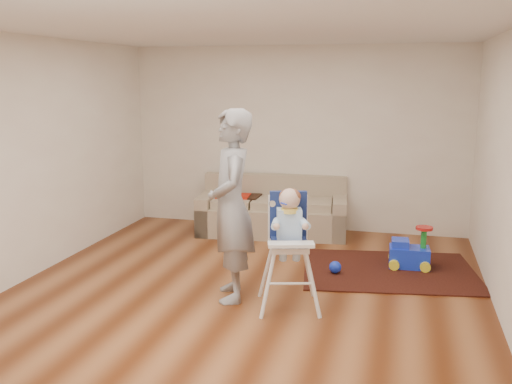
% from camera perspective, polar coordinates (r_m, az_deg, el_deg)
% --- Properties ---
extents(ground, '(5.50, 5.50, 0.00)m').
position_cam_1_polar(ground, '(6.18, -0.96, -9.84)').
color(ground, '#54240C').
rests_on(ground, ground).
extents(room_envelope, '(5.04, 5.52, 2.72)m').
position_cam_1_polar(room_envelope, '(6.28, 0.29, 8.07)').
color(room_envelope, silver).
rests_on(room_envelope, ground).
extents(sofa, '(2.20, 1.09, 0.82)m').
position_cam_1_polar(sofa, '(8.26, 1.65, -1.41)').
color(sofa, tan).
rests_on(sofa, ground).
extents(side_table, '(0.54, 0.54, 0.54)m').
position_cam_1_polar(side_table, '(8.50, -1.35, -2.01)').
color(side_table, black).
rests_on(side_table, ground).
extents(area_rug, '(2.18, 1.77, 0.02)m').
position_cam_1_polar(area_rug, '(6.95, 13.15, -7.65)').
color(area_rug, black).
rests_on(area_rug, ground).
extents(ride_on_toy, '(0.48, 0.35, 0.51)m').
position_cam_1_polar(ride_on_toy, '(7.04, 15.12, -5.26)').
color(ride_on_toy, '#1A39F0').
rests_on(ride_on_toy, area_rug).
extents(toy_ball, '(0.14, 0.14, 0.14)m').
position_cam_1_polar(toy_ball, '(6.70, 7.92, -7.46)').
color(toy_ball, '#1A39F0').
rests_on(toy_ball, area_rug).
extents(high_chair, '(0.69, 0.69, 1.21)m').
position_cam_1_polar(high_chair, '(5.59, 3.32, -5.87)').
color(high_chair, white).
rests_on(high_chair, ground).
extents(adult, '(0.69, 0.83, 1.94)m').
position_cam_1_polar(adult, '(5.73, -2.49, -1.40)').
color(adult, gray).
rests_on(adult, ground).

